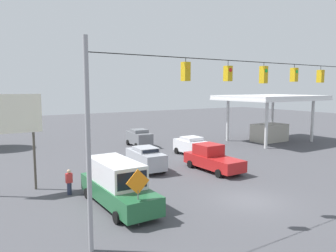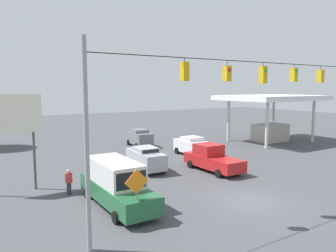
# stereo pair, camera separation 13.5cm
# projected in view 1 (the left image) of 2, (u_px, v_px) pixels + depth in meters

# --- Properties ---
(ground_plane) EXTENTS (140.00, 140.00, 0.00)m
(ground_plane) POSITION_uv_depth(u_px,v_px,m) (250.00, 201.00, 19.65)
(ground_plane) COLOR #47474C
(overhead_signal_span) EXTENTS (20.44, 0.38, 8.80)m
(overhead_signal_span) POSITION_uv_depth(u_px,v_px,m) (262.00, 106.00, 18.38)
(overhead_signal_span) COLOR #939399
(overhead_signal_span) RESTS_ON ground_plane
(sedan_grey_oncoming_deep) EXTENTS (2.31, 4.28, 1.99)m
(sedan_grey_oncoming_deep) POSITION_uv_depth(u_px,v_px,m) (139.00, 137.00, 37.86)
(sedan_grey_oncoming_deep) COLOR slate
(sedan_grey_oncoming_deep) RESTS_ON ground_plane
(sedan_silver_withflow_mid) EXTENTS (2.25, 4.66, 1.94)m
(sedan_silver_withflow_mid) POSITION_uv_depth(u_px,v_px,m) (146.00, 158.00, 26.86)
(sedan_silver_withflow_mid) COLOR #A8AAB2
(sedan_silver_withflow_mid) RESTS_ON ground_plane
(sedan_white_oncoming_far) EXTENTS (2.14, 4.01, 1.85)m
(sedan_white_oncoming_far) POSITION_uv_depth(u_px,v_px,m) (192.00, 146.00, 32.97)
(sedan_white_oncoming_far) COLOR silver
(sedan_white_oncoming_far) RESTS_ON ground_plane
(pickup_truck_red_crossing_near) EXTENTS (2.27, 5.55, 2.12)m
(pickup_truck_red_crossing_near) POSITION_uv_depth(u_px,v_px,m) (212.00, 159.00, 26.81)
(pickup_truck_red_crossing_near) COLOR red
(pickup_truck_red_crossing_near) RESTS_ON ground_plane
(box_truck_green_parked_shoulder) EXTENTS (2.37, 6.89, 2.61)m
(box_truck_green_parked_shoulder) POSITION_uv_depth(u_px,v_px,m) (117.00, 183.00, 18.78)
(box_truck_green_parked_shoulder) COLOR #236038
(box_truck_green_parked_shoulder) RESTS_ON ground_plane
(traffic_cone_nearest) EXTENTS (0.34, 0.34, 0.67)m
(traffic_cone_nearest) POSITION_uv_depth(u_px,v_px,m) (129.00, 202.00, 18.45)
(traffic_cone_nearest) COLOR orange
(traffic_cone_nearest) RESTS_ON ground_plane
(traffic_cone_second) EXTENTS (0.34, 0.34, 0.67)m
(traffic_cone_second) POSITION_uv_depth(u_px,v_px,m) (114.00, 192.00, 20.26)
(traffic_cone_second) COLOR orange
(traffic_cone_second) RESTS_ON ground_plane
(traffic_cone_third) EXTENTS (0.34, 0.34, 0.67)m
(traffic_cone_third) POSITION_uv_depth(u_px,v_px,m) (105.00, 184.00, 22.05)
(traffic_cone_third) COLOR orange
(traffic_cone_third) RESTS_ON ground_plane
(traffic_cone_fourth) EXTENTS (0.34, 0.34, 0.67)m
(traffic_cone_fourth) POSITION_uv_depth(u_px,v_px,m) (95.00, 178.00, 23.47)
(traffic_cone_fourth) COLOR orange
(traffic_cone_fourth) RESTS_ON ground_plane
(gas_station) EXTENTS (12.18, 8.99, 5.82)m
(gas_station) POSITION_uv_depth(u_px,v_px,m) (270.00, 108.00, 41.06)
(gas_station) COLOR silver
(gas_station) RESTS_ON ground_plane
(roadside_billboard) EXTENTS (3.84, 0.16, 6.37)m
(roadside_billboard) POSITION_uv_depth(u_px,v_px,m) (10.00, 121.00, 20.69)
(roadside_billboard) COLOR #4C473D
(roadside_billboard) RESTS_ON ground_plane
(work_zone_sign) EXTENTS (1.27, 0.06, 2.84)m
(work_zone_sign) POSITION_uv_depth(u_px,v_px,m) (138.00, 186.00, 15.94)
(work_zone_sign) COLOR slate
(work_zone_sign) RESTS_ON ground_plane
(pedestrian) EXTENTS (0.40, 0.28, 1.63)m
(pedestrian) POSITION_uv_depth(u_px,v_px,m) (69.00, 182.00, 20.75)
(pedestrian) COLOR #2D334C
(pedestrian) RESTS_ON ground_plane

